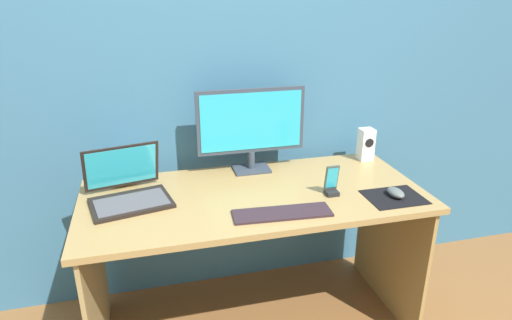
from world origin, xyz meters
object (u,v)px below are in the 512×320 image
(keyboard_external, at_px, (282,213))
(mouse, at_px, (396,193))
(phone_in_dock, at_px, (332,184))
(fishbowl, at_px, (123,166))
(laptop, at_px, (128,190))
(monitor, at_px, (251,126))
(speaker_right, at_px, (366,144))

(keyboard_external, height_order, mouse, mouse)
(mouse, height_order, phone_in_dock, phone_in_dock)
(fishbowl, height_order, mouse, fishbowl)
(mouse, bearing_deg, laptop, 164.21)
(monitor, xyz_separation_m, laptop, (-0.60, -0.20, -0.19))
(fishbowl, relative_size, keyboard_external, 0.44)
(speaker_right, xyz_separation_m, phone_in_dock, (-0.35, -0.36, -0.04))
(speaker_right, height_order, mouse, speaker_right)
(monitor, height_order, laptop, monitor)
(monitor, xyz_separation_m, phone_in_dock, (0.28, -0.36, -0.19))
(fishbowl, bearing_deg, keyboard_external, -37.55)
(monitor, height_order, mouse, monitor)
(phone_in_dock, bearing_deg, mouse, -19.93)
(laptop, distance_m, mouse, 1.17)
(keyboard_external, relative_size, phone_in_dock, 2.93)
(speaker_right, xyz_separation_m, keyboard_external, (-0.62, -0.48, -0.08))
(keyboard_external, bearing_deg, mouse, 6.95)
(speaker_right, distance_m, keyboard_external, 0.79)
(fishbowl, bearing_deg, laptop, -83.67)
(laptop, xyz_separation_m, mouse, (1.14, -0.26, -0.03))
(fishbowl, height_order, keyboard_external, fishbowl)
(laptop, bearing_deg, keyboard_external, -25.31)
(laptop, relative_size, phone_in_dock, 2.77)
(mouse, bearing_deg, monitor, 136.91)
(monitor, bearing_deg, laptop, -161.67)
(fishbowl, xyz_separation_m, mouse, (1.17, -0.46, -0.06))
(laptop, height_order, keyboard_external, laptop)
(laptop, relative_size, mouse, 3.85)
(laptop, bearing_deg, speaker_right, 8.84)
(monitor, distance_m, phone_in_dock, 0.49)
(speaker_right, distance_m, phone_in_dock, 0.50)
(speaker_right, relative_size, fishbowl, 0.96)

